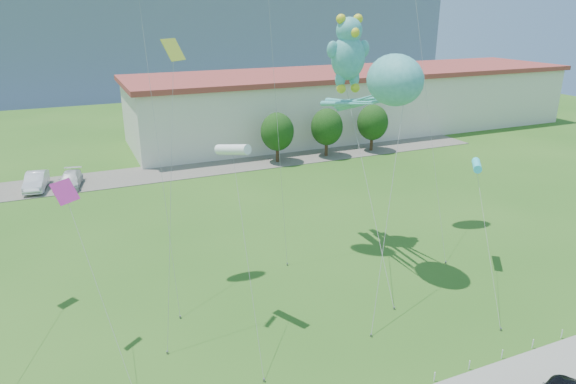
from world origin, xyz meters
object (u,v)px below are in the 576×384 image
Objects in this scene: parked_car_silver at (36,181)px; teddy_bear_kite at (348,52)px; warehouse at (358,101)px; octopus_kite at (384,89)px; parked_car_white at (70,180)px.

teddy_bear_kite reaches higher than parked_car_silver.
teddy_bear_kite is (20.71, -20.59, 12.36)m from parked_car_silver.
teddy_bear_kite is at bearing -122.62° from warehouse.
octopus_kite is at bearing -119.29° from warehouse.
parked_car_silver reaches higher than parked_car_white.
octopus_kite is at bearing -42.50° from parked_car_silver.
warehouse is 13.35× the size of parked_car_white.
teddy_bear_kite reaches higher than warehouse.
warehouse is 4.52× the size of octopus_kite.
octopus_kite reaches higher than parked_car_white.
teddy_bear_kite is at bearing -36.91° from parked_car_silver.
warehouse reaches higher than parked_car_silver.
parked_car_white is (-37.02, -9.87, -3.40)m from warehouse.
parked_car_silver is at bearing 135.17° from teddy_bear_kite.
teddy_bear_kite is (0.07, 4.37, 1.81)m from octopus_kite.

